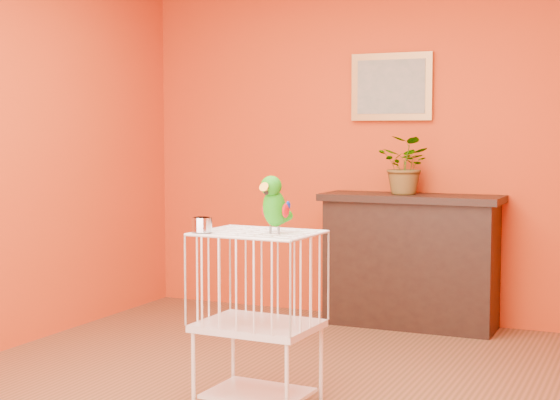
% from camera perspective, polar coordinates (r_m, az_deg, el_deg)
% --- Properties ---
extents(room_shell, '(4.50, 4.50, 4.50)m').
position_cam_1_polar(room_shell, '(4.40, -0.96, 6.78)').
color(room_shell, '#C33C12').
rests_on(room_shell, ground).
extents(console_cabinet, '(1.30, 0.47, 0.96)m').
position_cam_1_polar(console_cabinet, '(6.30, 8.66, -4.00)').
color(console_cabinet, black).
rests_on(console_cabinet, ground).
extents(potted_plant, '(0.46, 0.49, 0.33)m').
position_cam_1_polar(potted_plant, '(6.28, 8.50, 1.89)').
color(potted_plant, '#26722D').
rests_on(potted_plant, console_cabinet).
extents(framed_picture, '(0.62, 0.04, 0.50)m').
position_cam_1_polar(framed_picture, '(6.49, 7.42, 7.48)').
color(framed_picture, '#B58140').
rests_on(framed_picture, room_shell).
extents(birdcage, '(0.61, 0.48, 0.90)m').
position_cam_1_polar(birdcage, '(4.42, -1.47, -7.77)').
color(birdcage, white).
rests_on(birdcage, ground).
extents(feed_cup, '(0.10, 0.10, 0.07)m').
position_cam_1_polar(feed_cup, '(4.33, -5.22, -1.63)').
color(feed_cup, silver).
rests_on(feed_cup, birdcage).
extents(parrot, '(0.15, 0.26, 0.29)m').
position_cam_1_polar(parrot, '(4.25, -0.38, -0.27)').
color(parrot, '#59544C').
rests_on(parrot, birdcage).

